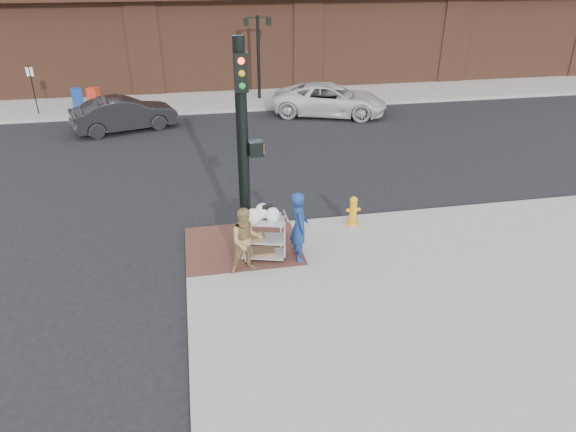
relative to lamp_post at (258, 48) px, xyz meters
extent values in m
plane|color=black|center=(-2.00, -16.00, -2.62)|extent=(220.00, 220.00, 0.00)
cube|color=gray|center=(10.50, 16.00, -2.54)|extent=(65.00, 36.00, 0.15)
cube|color=#562E28|center=(-2.60, -15.10, -2.46)|extent=(2.80, 2.40, 0.01)
cylinder|color=black|center=(0.00, 0.00, -0.47)|extent=(0.16, 0.16, 4.00)
cube|color=black|center=(0.00, 0.00, 1.43)|extent=(1.20, 0.06, 0.06)
cube|color=black|center=(-0.55, 0.00, 1.23)|extent=(0.22, 0.22, 0.35)
cube|color=black|center=(0.55, 0.00, 1.23)|extent=(0.22, 0.22, 0.35)
cylinder|color=black|center=(-10.50, -1.00, -1.37)|extent=(0.05, 0.05, 2.20)
cylinder|color=black|center=(-2.50, -15.20, 0.03)|extent=(0.26, 0.26, 5.00)
cube|color=black|center=(-2.20, -15.20, 0.08)|extent=(0.32, 0.28, 0.34)
cube|color=#FF260C|center=(-2.04, -15.20, 0.08)|extent=(0.02, 0.18, 0.22)
cube|color=black|center=(-2.50, -15.48, 1.83)|extent=(0.28, 0.18, 0.80)
imported|color=navy|center=(-1.34, -15.93, -1.62)|extent=(0.44, 0.64, 1.70)
imported|color=olive|center=(-2.61, -16.25, -1.69)|extent=(0.81, 0.67, 1.56)
imported|color=black|center=(-6.31, -4.02, -1.91)|extent=(4.56, 2.74, 1.42)
imported|color=silver|center=(2.85, -3.33, -1.89)|extent=(5.71, 4.03, 1.45)
cube|color=#A1A0A5|center=(-2.16, -15.78, -1.47)|extent=(1.10, 0.80, 0.03)
cube|color=#A1A0A5|center=(-2.16, -15.78, -1.94)|extent=(1.10, 0.80, 0.03)
cube|color=#A1A0A5|center=(-2.16, -15.78, -2.35)|extent=(1.10, 0.80, 0.03)
cube|color=black|center=(-2.05, -15.73, -1.29)|extent=(0.24, 0.15, 0.35)
cube|color=brown|center=(-2.30, -15.78, -1.89)|extent=(0.33, 0.37, 0.09)
cube|color=brown|center=(-2.16, -15.78, -2.29)|extent=(0.51, 0.40, 0.08)
cylinder|color=orange|center=(0.44, -14.51, -2.43)|extent=(0.27, 0.27, 0.08)
cylinder|color=orange|center=(0.44, -14.51, -2.08)|extent=(0.19, 0.19, 0.60)
sphere|color=orange|center=(0.44, -14.51, -1.76)|extent=(0.21, 0.21, 0.21)
cylinder|color=orange|center=(0.44, -14.51, -2.04)|extent=(0.38, 0.09, 0.09)
cube|color=red|center=(-7.94, -1.05, -1.92)|extent=(0.57, 0.54, 1.10)
cube|color=#183E9E|center=(-8.79, -0.53, -1.98)|extent=(0.53, 0.51, 0.99)
camera|label=1|loc=(-3.61, -26.22, 3.90)|focal=32.00mm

